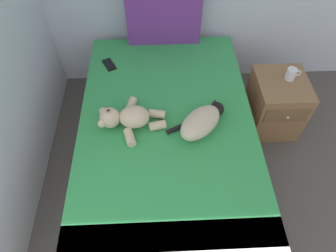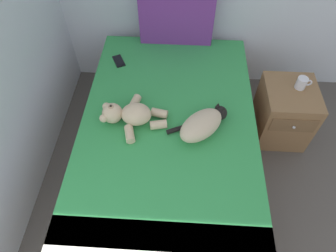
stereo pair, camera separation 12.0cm
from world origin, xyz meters
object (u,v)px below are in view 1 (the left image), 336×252
at_px(patterned_cushion, 164,13).
at_px(teddy_bear, 127,118).
at_px(cat, 202,121).
at_px(nightstand, 275,104).
at_px(mug, 291,74).
at_px(cell_phone, 109,65).
at_px(bed, 167,146).

distance_m(patterned_cushion, teddy_bear, 0.99).
distance_m(cat, teddy_bear, 0.50).
xyz_separation_m(nightstand, mug, (0.05, 0.04, 0.30)).
bearing_deg(patterned_cushion, teddy_bear, -106.79).
bearing_deg(cell_phone, bed, -54.68).
relative_size(cell_phone, mug, 1.37).
bearing_deg(teddy_bear, bed, -2.92).
xyz_separation_m(patterned_cushion, teddy_bear, (-0.28, -0.92, -0.20)).
xyz_separation_m(cat, cell_phone, (-0.68, 0.68, -0.07)).
distance_m(cat, mug, 0.91).
xyz_separation_m(teddy_bear, cell_phone, (-0.18, 0.62, -0.06)).
xyz_separation_m(cat, nightstand, (0.72, 0.44, -0.36)).
height_order(bed, patterned_cushion, patterned_cushion).
bearing_deg(patterned_cushion, cat, -77.36).
height_order(patterned_cushion, cat, patterned_cushion).
xyz_separation_m(patterned_cushion, nightstand, (0.94, -0.54, -0.56)).
relative_size(nightstand, mug, 4.28).
distance_m(nightstand, mug, 0.31).
height_order(bed, cell_phone, cell_phone).
relative_size(bed, cat, 4.85).
bearing_deg(nightstand, bed, -157.18).
height_order(cat, mug, cat).
height_order(bed, mug, mug).
height_order(bed, nightstand, bed).
height_order(cell_phone, mug, mug).
relative_size(cat, cell_phone, 2.54).
distance_m(teddy_bear, nightstand, 1.32).
xyz_separation_m(bed, cat, (0.23, -0.04, 0.35)).
relative_size(cell_phone, nightstand, 0.32).
distance_m(bed, patterned_cushion, 1.08).
relative_size(cat, nightstand, 0.81).
bearing_deg(bed, teddy_bear, 177.08).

